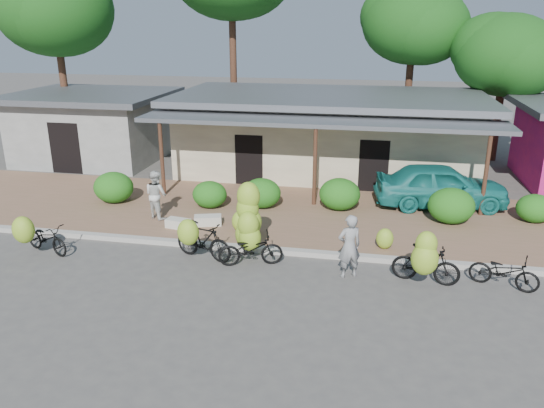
{
  "coord_description": "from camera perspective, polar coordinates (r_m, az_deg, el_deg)",
  "views": [
    {
      "loc": [
        1.94,
        -11.56,
        6.25
      ],
      "look_at": [
        -0.86,
        2.77,
        1.2
      ],
      "focal_mm": 35.0,
      "sensor_mm": 36.0,
      "label": 1
    }
  ],
  "objects": [
    {
      "name": "hedge_0",
      "position": [
        19.61,
        -16.68,
        1.73
      ],
      "size": [
        1.41,
        1.27,
        1.1
      ],
      "primitive_type": "ellipsoid",
      "color": "#195E15",
      "rests_on": "sidewalk"
    },
    {
      "name": "sack_near",
      "position": [
        16.93,
        -6.91,
        -1.75
      ],
      "size": [
        0.93,
        0.62,
        0.3
      ],
      "primitive_type": "cube",
      "rotation": [
        0.0,
        0.0,
        0.29
      ],
      "color": "silver",
      "rests_on": "sidewalk"
    },
    {
      "name": "shop_main",
      "position": [
        23.02,
        6.05,
        7.64
      ],
      "size": [
        13.0,
        8.5,
        3.35
      ],
      "color": "beige",
      "rests_on": "ground"
    },
    {
      "name": "tree_center_right",
      "position": [
        28.2,
        14.61,
        18.56
      ],
      "size": [
        5.12,
        4.99,
        8.17
      ],
      "color": "#543021",
      "rests_on": "ground"
    },
    {
      "name": "hedge_4",
      "position": [
        17.79,
        18.72,
        -0.17
      ],
      "size": [
        1.46,
        1.32,
        1.14
      ],
      "primitive_type": "ellipsoid",
      "color": "#195E15",
      "rests_on": "sidewalk"
    },
    {
      "name": "hedge_1",
      "position": [
        18.41,
        -6.73,
        1.03
      ],
      "size": [
        1.19,
        1.07,
        0.93
      ],
      "primitive_type": "ellipsoid",
      "color": "#195E15",
      "rests_on": "sidewalk"
    },
    {
      "name": "bike_far_right",
      "position": [
        14.3,
        23.7,
        -6.67
      ],
      "size": [
        1.74,
        1.06,
        0.86
      ],
      "rotation": [
        0.0,
        0.0,
        1.25
      ],
      "color": "black",
      "rests_on": "ground"
    },
    {
      "name": "loose_banana_b",
      "position": [
        15.95,
        -2.21,
        -2.25
      ],
      "size": [
        0.53,
        0.45,
        0.66
      ],
      "primitive_type": "ellipsoid",
      "color": "#B2CA32",
      "rests_on": "sidewalk"
    },
    {
      "name": "shop_grey",
      "position": [
        26.41,
        -18.69,
        7.99
      ],
      "size": [
        7.0,
        6.0,
        3.15
      ],
      "color": "#9E9E99",
      "rests_on": "ground"
    },
    {
      "name": "bystander",
      "position": [
        17.61,
        -12.35,
        1.0
      ],
      "size": [
        0.97,
        0.9,
        1.6
      ],
      "primitive_type": "imported",
      "rotation": [
        0.0,
        0.0,
        2.65
      ],
      "color": "silver",
      "rests_on": "sidewalk"
    },
    {
      "name": "vendor",
      "position": [
        13.61,
        8.31,
        -4.53
      ],
      "size": [
        0.73,
        0.64,
        1.69
      ],
      "primitive_type": "imported",
      "rotation": [
        0.0,
        0.0,
        3.59
      ],
      "color": "gray",
      "rests_on": "ground"
    },
    {
      "name": "bike_right",
      "position": [
        13.58,
        16.2,
        -5.88
      ],
      "size": [
        1.74,
        1.3,
        1.61
      ],
      "rotation": [
        0.0,
        0.0,
        1.39
      ],
      "color": "black",
      "rests_on": "ground"
    },
    {
      "name": "bike_center",
      "position": [
        14.37,
        -2.45,
        -2.98
      ],
      "size": [
        1.84,
        1.35,
        2.18
      ],
      "rotation": [
        0.0,
        0.0,
        1.87
      ],
      "color": "black",
      "rests_on": "ground"
    },
    {
      "name": "loose_banana_c",
      "position": [
        15.36,
        12.04,
        -3.66
      ],
      "size": [
        0.48,
        0.41,
        0.61
      ],
      "primitive_type": "ellipsoid",
      "color": "#B2CA32",
      "rests_on": "sidewalk"
    },
    {
      "name": "sidewalk",
      "position": [
        17.78,
        4.09,
        -1.34
      ],
      "size": [
        60.0,
        6.0,
        0.12
      ],
      "primitive_type": "cube",
      "color": "#895F4A",
      "rests_on": "ground"
    },
    {
      "name": "ground",
      "position": [
        13.28,
        1.36,
        -9.0
      ],
      "size": [
        100.0,
        100.0,
        0.0
      ],
      "primitive_type": "plane",
      "color": "#4E4B49",
      "rests_on": "ground"
    },
    {
      "name": "hedge_3",
      "position": [
        18.2,
        7.29,
        1.06
      ],
      "size": [
        1.4,
        1.26,
        1.09
      ],
      "primitive_type": "ellipsoid",
      "color": "#195E15",
      "rests_on": "sidewalk"
    },
    {
      "name": "curb",
      "position": [
        15.02,
        2.66,
        -5.21
      ],
      "size": [
        60.0,
        0.25,
        0.15
      ],
      "primitive_type": "cube",
      "color": "#A8A399",
      "rests_on": "ground"
    },
    {
      "name": "tree_near_right",
      "position": [
        26.75,
        23.43,
        14.73
      ],
      "size": [
        4.7,
        4.54,
        6.66
      ],
      "color": "#543021",
      "rests_on": "ground"
    },
    {
      "name": "teal_van",
      "position": [
        19.2,
        17.72,
        1.92
      ],
      "size": [
        4.67,
        2.37,
        1.52
      ],
      "primitive_type": "imported",
      "rotation": [
        0.0,
        0.0,
        1.7
      ],
      "color": "#1B7A75",
      "rests_on": "sidewalk"
    },
    {
      "name": "tree_back_left",
      "position": [
        29.21,
        -22.59,
        19.0
      ],
      "size": [
        5.66,
        5.58,
        9.03
      ],
      "color": "#543021",
      "rests_on": "ground"
    },
    {
      "name": "hedge_5",
      "position": [
        18.94,
        26.46,
        -0.42
      ],
      "size": [
        1.17,
        1.05,
        0.91
      ],
      "primitive_type": "ellipsoid",
      "color": "#195E15",
      "rests_on": "sidewalk"
    },
    {
      "name": "bike_far_left",
      "position": [
        16.21,
        -23.55,
        -3.21
      ],
      "size": [
        1.74,
        1.42,
        1.29
      ],
      "rotation": [
        0.0,
        0.0,
        1.22
      ],
      "color": "black",
      "rests_on": "ground"
    },
    {
      "name": "hedge_2",
      "position": [
        18.27,
        -1.1,
        1.18
      ],
      "size": [
        1.32,
        1.19,
        1.03
      ],
      "primitive_type": "ellipsoid",
      "color": "#195E15",
      "rests_on": "sidewalk"
    },
    {
      "name": "bike_left",
      "position": [
        14.6,
        -7.65,
        -3.78
      ],
      "size": [
        1.86,
        1.37,
        1.38
      ],
      "rotation": [
        0.0,
        0.0,
        1.27
      ],
      "color": "black",
      "rests_on": "ground"
    },
    {
      "name": "sack_far",
      "position": [
        16.84,
        -10.05,
        -2.07
      ],
      "size": [
        0.81,
        0.51,
        0.28
      ],
      "primitive_type": "cube",
      "rotation": [
        0.0,
        0.0,
        -0.18
      ],
      "color": "silver",
      "rests_on": "sidewalk"
    },
    {
      "name": "loose_banana_a",
      "position": [
        16.22,
        -3.4,
        -1.89
      ],
      "size": [
        0.54,
        0.46,
        0.67
      ],
      "primitive_type": "ellipsoid",
      "color": "#B2CA32",
      "rests_on": "sidewalk"
    }
  ]
}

